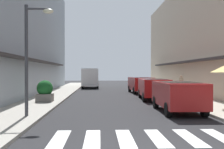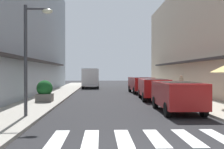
{
  "view_description": "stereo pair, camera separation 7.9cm",
  "coord_description": "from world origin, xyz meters",
  "px_view_note": "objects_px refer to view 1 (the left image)",
  "views": [
    {
      "loc": [
        -1.21,
        -5.22,
        1.93
      ],
      "look_at": [
        -0.26,
        15.66,
        1.75
      ],
      "focal_mm": 43.0,
      "sensor_mm": 36.0,
      "label": 1
    },
    {
      "loc": [
        -1.14,
        -5.22,
        1.93
      ],
      "look_at": [
        -0.26,
        15.66,
        1.75
      ],
      "focal_mm": 43.0,
      "sensor_mm": 36.0,
      "label": 2
    }
  ],
  "objects_px": {
    "delivery_van": "(90,76)",
    "pedestrian_walking_near": "(181,84)",
    "street_lamp": "(32,47)",
    "planter_midblock": "(45,91)",
    "planter_far": "(168,86)",
    "parked_car_far": "(141,83)",
    "parked_car_near": "(178,93)",
    "parked_car_mid": "(154,87)"
  },
  "relations": [
    {
      "from": "parked_car_far",
      "to": "planter_far",
      "type": "bearing_deg",
      "value": -1.98
    },
    {
      "from": "street_lamp",
      "to": "planter_midblock",
      "type": "relative_size",
      "value": 3.5
    },
    {
      "from": "delivery_van",
      "to": "planter_midblock",
      "type": "height_order",
      "value": "delivery_van"
    },
    {
      "from": "parked_car_far",
      "to": "planter_far",
      "type": "height_order",
      "value": "parked_car_far"
    },
    {
      "from": "delivery_van",
      "to": "planter_far",
      "type": "distance_m",
      "value": 11.58
    },
    {
      "from": "parked_car_mid",
      "to": "planter_midblock",
      "type": "height_order",
      "value": "parked_car_mid"
    },
    {
      "from": "parked_car_far",
      "to": "planter_far",
      "type": "distance_m",
      "value": 2.55
    },
    {
      "from": "parked_car_mid",
      "to": "street_lamp",
      "type": "height_order",
      "value": "street_lamp"
    },
    {
      "from": "delivery_van",
      "to": "pedestrian_walking_near",
      "type": "distance_m",
      "value": 14.26
    },
    {
      "from": "parked_car_near",
      "to": "delivery_van",
      "type": "distance_m",
      "value": 21.09
    },
    {
      "from": "parked_car_near",
      "to": "pedestrian_walking_near",
      "type": "bearing_deg",
      "value": 71.93
    },
    {
      "from": "pedestrian_walking_near",
      "to": "parked_car_near",
      "type": "bearing_deg",
      "value": 139.25
    },
    {
      "from": "parked_car_near",
      "to": "parked_car_mid",
      "type": "bearing_deg",
      "value": 90.0
    },
    {
      "from": "delivery_van",
      "to": "street_lamp",
      "type": "height_order",
      "value": "street_lamp"
    },
    {
      "from": "delivery_van",
      "to": "street_lamp",
      "type": "bearing_deg",
      "value": -94.31
    },
    {
      "from": "parked_car_near",
      "to": "street_lamp",
      "type": "height_order",
      "value": "street_lamp"
    },
    {
      "from": "parked_car_near",
      "to": "delivery_van",
      "type": "bearing_deg",
      "value": 103.48
    },
    {
      "from": "parked_car_mid",
      "to": "planter_far",
      "type": "bearing_deg",
      "value": 66.67
    },
    {
      "from": "parked_car_near",
      "to": "planter_far",
      "type": "bearing_deg",
      "value": 77.76
    },
    {
      "from": "pedestrian_walking_near",
      "to": "parked_car_mid",
      "type": "bearing_deg",
      "value": 111.62
    },
    {
      "from": "parked_car_near",
      "to": "planter_midblock",
      "type": "xyz_separation_m",
      "value": [
        -7.13,
        3.93,
        -0.16
      ]
    },
    {
      "from": "parked_car_mid",
      "to": "pedestrian_walking_near",
      "type": "bearing_deg",
      "value": 44.3
    },
    {
      "from": "parked_car_mid",
      "to": "pedestrian_walking_near",
      "type": "height_order",
      "value": "pedestrian_walking_near"
    },
    {
      "from": "street_lamp",
      "to": "pedestrian_walking_near",
      "type": "distance_m",
      "value": 13.82
    },
    {
      "from": "delivery_van",
      "to": "planter_midblock",
      "type": "distance_m",
      "value": 16.73
    },
    {
      "from": "parked_car_mid",
      "to": "planter_midblock",
      "type": "relative_size",
      "value": 3.24
    },
    {
      "from": "planter_far",
      "to": "parked_car_far",
      "type": "bearing_deg",
      "value": 178.02
    },
    {
      "from": "parked_car_mid",
      "to": "parked_car_near",
      "type": "bearing_deg",
      "value": -90.0
    },
    {
      "from": "parked_car_far",
      "to": "pedestrian_walking_near",
      "type": "xyz_separation_m",
      "value": [
        2.78,
        -3.25,
        0.02
      ]
    },
    {
      "from": "delivery_van",
      "to": "planter_midblock",
      "type": "xyz_separation_m",
      "value": [
        -2.21,
        -16.57,
        -0.65
      ]
    },
    {
      "from": "parked_car_near",
      "to": "delivery_van",
      "type": "height_order",
      "value": "delivery_van"
    },
    {
      "from": "planter_midblock",
      "to": "parked_car_far",
      "type": "bearing_deg",
      "value": 47.7
    },
    {
      "from": "street_lamp",
      "to": "planter_far",
      "type": "relative_size",
      "value": 4.28
    },
    {
      "from": "parked_car_mid",
      "to": "delivery_van",
      "type": "bearing_deg",
      "value": 108.49
    },
    {
      "from": "delivery_van",
      "to": "pedestrian_walking_near",
      "type": "xyz_separation_m",
      "value": [
        7.69,
        -11.99,
        -0.46
      ]
    },
    {
      "from": "planter_midblock",
      "to": "parked_car_mid",
      "type": "bearing_deg",
      "value": 14.71
    },
    {
      "from": "parked_car_mid",
      "to": "parked_car_far",
      "type": "distance_m",
      "value": 5.96
    },
    {
      "from": "planter_far",
      "to": "pedestrian_walking_near",
      "type": "distance_m",
      "value": 3.19
    },
    {
      "from": "delivery_van",
      "to": "pedestrian_walking_near",
      "type": "bearing_deg",
      "value": -57.33
    },
    {
      "from": "parked_car_near",
      "to": "pedestrian_walking_near",
      "type": "height_order",
      "value": "pedestrian_walking_near"
    },
    {
      "from": "planter_midblock",
      "to": "planter_far",
      "type": "relative_size",
      "value": 1.22
    },
    {
      "from": "planter_midblock",
      "to": "pedestrian_walking_near",
      "type": "distance_m",
      "value": 10.91
    }
  ]
}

